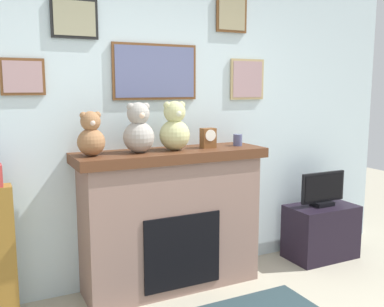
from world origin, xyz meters
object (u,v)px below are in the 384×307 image
tv_stand (321,232)px  teddy_bear_grey (139,130)px  television (323,190)px  mantel_clock (208,138)px  teddy_bear_tan (91,136)px  teddy_bear_brown (175,128)px  candle_jar (238,140)px  fireplace (171,219)px

tv_stand → teddy_bear_grey: bearing=178.2°
television → teddy_bear_grey: 1.96m
mantel_clock → teddy_bear_grey: teddy_bear_grey is taller
mantel_clock → teddy_bear_tan: (-0.98, 0.00, 0.07)m
mantel_clock → teddy_bear_brown: (-0.31, 0.00, 0.09)m
teddy_bear_brown → mantel_clock: bearing=-0.2°
mantel_clock → teddy_bear_grey: size_ratio=0.42×
candle_jar → mantel_clock: size_ratio=0.61×
television → candle_jar: (-0.94, 0.06, 0.53)m
teddy_bear_tan → candle_jar: bearing=0.0°
television → teddy_bear_grey: bearing=178.1°
television → teddy_bear_brown: teddy_bear_brown is taller
fireplace → television: (1.57, -0.08, 0.09)m
candle_jar → teddy_bear_tan: 1.27m
television → teddy_bear_grey: size_ratio=1.29×
tv_stand → teddy_bear_grey: (-1.84, 0.06, 1.07)m
tv_stand → television: television is taller
tv_stand → candle_jar: (-0.94, 0.06, 0.95)m
teddy_bear_brown → tv_stand: bearing=-2.2°
tv_stand → teddy_bear_tan: size_ratio=2.03×
candle_jar → mantel_clock: (-0.29, -0.00, 0.03)m
teddy_bear_tan → tv_stand: bearing=-1.5°
candle_jar → teddy_bear_brown: 0.61m
teddy_bear_tan → television: bearing=-1.5°
candle_jar → tv_stand: bearing=-3.6°
fireplace → teddy_bear_tan: (-0.65, -0.02, 0.72)m
tv_stand → teddy_bear_grey: size_ratio=1.72×
television → teddy_bear_brown: 1.68m
television → teddy_bear_tan: size_ratio=1.52×
fireplace → candle_jar: (0.62, -0.02, 0.62)m
candle_jar → teddy_bear_tan: (-1.27, -0.00, 0.10)m
fireplace → tv_stand: bearing=-2.8°
tv_stand → mantel_clock: bearing=177.3°
candle_jar → mantel_clock: mantel_clock is taller
fireplace → teddy_bear_brown: teddy_bear_brown is taller
television → teddy_bear_tan: (-2.21, 0.06, 0.63)m
teddy_bear_brown → fireplace: bearing=145.8°
television → teddy_bear_grey: (-1.84, 0.06, 0.66)m
candle_jar → teddy_bear_brown: teddy_bear_brown is taller
fireplace → tv_stand: (1.57, -0.08, -0.32)m
teddy_bear_brown → candle_jar: bearing=0.0°
fireplace → teddy_bear_tan: bearing=-178.4°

